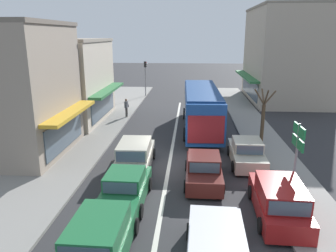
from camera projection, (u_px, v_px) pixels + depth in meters
The scene contains 19 objects.
ground_plane at pixel (169, 166), 18.60m from camera, with size 140.00×140.00×0.00m, color #2D2D30.
lane_centre_line at pixel (173, 143), 22.44m from camera, with size 0.20×28.00×0.01m, color silver.
sidewalk_left at pixel (85, 132), 24.81m from camera, with size 5.20×44.00×0.14m, color gray.
kerb_right at pixel (259, 136), 23.93m from camera, with size 2.80×44.00×0.12m, color gray.
shopfront_corner_near at pixel (0, 91), 19.47m from camera, with size 8.53×7.08×7.96m.
shopfront_mid_block at pixel (56, 81), 27.51m from camera, with size 8.93×8.60×6.88m.
building_right_far at pixel (286, 55), 35.87m from camera, with size 8.43×11.80×10.14m.
city_bus at pixel (201, 106), 25.21m from camera, with size 2.95×10.92×3.23m.
sedan_behind_bus_mid at pixel (204, 170), 16.39m from camera, with size 1.92×4.21×1.47m.
wagon_adjacent_lane_lead at pixel (135, 155), 18.11m from camera, with size 2.02×4.54×1.58m.
wagon_behind_bus_near at pixel (101, 238), 10.71m from camera, with size 1.98×4.52×1.58m.
wagon_queue_far_back at pixel (216, 248), 10.21m from camera, with size 2.05×4.56×1.58m.
sedan_queue_gap_filler at pixel (126, 189), 14.36m from camera, with size 1.96×4.23×1.47m.
parked_wagon_kerb_front at pixel (279, 200), 13.18m from camera, with size 2.05×4.56×1.58m.
parked_sedan_kerb_second at pixel (247, 153), 18.71m from camera, with size 1.93×4.22×1.47m.
traffic_light_downstreet at pixel (145, 73), 38.57m from camera, with size 0.33×0.24×4.20m.
directional_road_sign at pixel (298, 144), 13.90m from camera, with size 0.10×1.40×3.60m.
street_tree_right at pixel (263, 118), 21.71m from camera, with size 1.43×1.95×3.87m.
pedestrian_with_handbag_near at pixel (126, 107), 28.89m from camera, with size 0.30×0.66×1.63m.
Camera 1 is at (1.16, -17.27, 7.17)m, focal length 35.00 mm.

